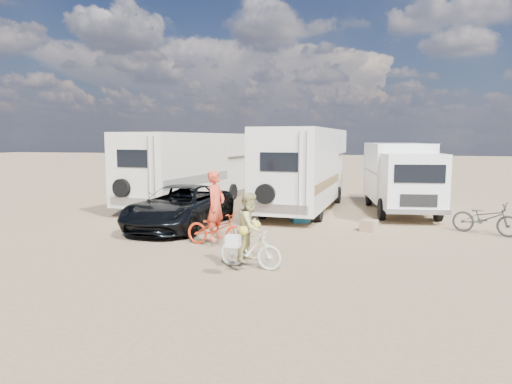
% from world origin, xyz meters
% --- Properties ---
extents(ground, '(140.00, 140.00, 0.00)m').
position_xyz_m(ground, '(0.00, 0.00, 0.00)').
color(ground, '#947958').
rests_on(ground, ground).
extents(rv_main, '(2.81, 8.10, 3.25)m').
position_xyz_m(rv_main, '(0.07, 6.87, 1.62)').
color(rv_main, silver).
rests_on(rv_main, ground).
extents(rv_left, '(3.26, 7.91, 3.10)m').
position_xyz_m(rv_left, '(-4.97, 6.95, 1.55)').
color(rv_left, beige).
rests_on(rv_left, ground).
extents(box_truck, '(2.88, 6.26, 2.68)m').
position_xyz_m(box_truck, '(3.78, 7.26, 1.34)').
color(box_truck, white).
rests_on(box_truck, ground).
extents(dark_suv, '(2.44, 4.97, 1.36)m').
position_xyz_m(dark_suv, '(-3.36, 2.38, 0.68)').
color(dark_suv, black).
rests_on(dark_suv, ground).
extents(bike_man, '(1.85, 0.93, 0.93)m').
position_xyz_m(bike_man, '(-1.38, 0.20, 0.46)').
color(bike_man, red).
rests_on(bike_man, ground).
extents(bike_woman, '(1.53, 0.65, 0.89)m').
position_xyz_m(bike_woman, '(0.04, -1.64, 0.44)').
color(bike_woman, beige).
rests_on(bike_woman, ground).
extents(rider_man, '(0.56, 0.74, 1.84)m').
position_xyz_m(rider_man, '(-1.38, 0.20, 0.92)').
color(rider_man, '#D5432A').
rests_on(rider_man, ground).
extents(rider_woman, '(0.69, 0.82, 1.53)m').
position_xyz_m(rider_woman, '(0.04, -1.64, 0.76)').
color(rider_woman, tan).
rests_on(rider_woman, ground).
extents(bike_parked, '(1.99, 1.42, 1.00)m').
position_xyz_m(bike_parked, '(6.00, 3.56, 0.50)').
color(bike_parked, '#292C29').
rests_on(bike_parked, ground).
extents(cooler, '(0.71, 0.63, 0.47)m').
position_xyz_m(cooler, '(0.31, 4.17, 0.24)').
color(cooler, '#1F6E8C').
rests_on(cooler, ground).
extents(crate, '(0.58, 0.58, 0.36)m').
position_xyz_m(crate, '(2.61, 3.17, 0.18)').
color(crate, '#9B795B').
rests_on(crate, ground).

